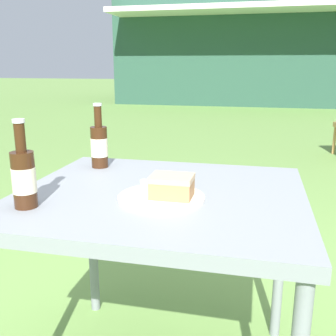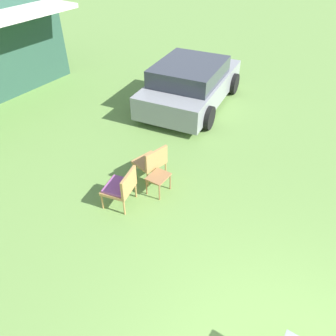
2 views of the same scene
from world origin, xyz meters
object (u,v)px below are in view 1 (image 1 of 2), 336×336
Objects in this scene: cake_on_plate at (167,192)px; cola_bottle_far at (24,177)px; cola_bottle_near at (99,145)px; patio_table at (161,212)px.

cake_on_plate is 1.05× the size of cola_bottle_far.
cola_bottle_far is (-0.03, -0.46, 0.00)m from cola_bottle_near.
cake_on_plate is 0.47m from cola_bottle_near.
patio_table is 3.44× the size of cake_on_plate.
cola_bottle_near reaches higher than patio_table.
cake_on_plate is at bearing 21.87° from cola_bottle_far.
cola_bottle_far is (-0.37, -0.15, 0.06)m from cake_on_plate.
patio_table is 3.60× the size of cola_bottle_far.
patio_table is 0.42m from cola_bottle_near.
cake_on_plate reaches higher than patio_table.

